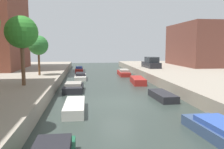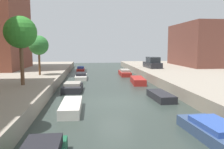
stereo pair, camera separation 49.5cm
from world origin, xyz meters
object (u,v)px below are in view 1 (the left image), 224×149
object	(u,v)px
moored_boat_left_5	(79,70)
moored_boat_right_5	(124,73)
parked_car	(151,63)
moored_boat_left_2	(75,107)
street_tree_3	(38,45)
street_tree_2	(22,33)
moored_boat_right_4	(138,81)
low_block_right	(207,45)
moored_boat_left_4	(81,76)
moored_boat_right_2	(222,131)
moored_boat_right_3	(163,96)
moored_boat_left_3	(73,88)

from	to	relation	value
moored_boat_left_5	moored_boat_right_5	bearing A→B (deg)	-40.85
parked_car	moored_boat_left_2	bearing A→B (deg)	-119.66
street_tree_3	parked_car	world-z (taller)	street_tree_3
parked_car	moored_boat_left_5	world-z (taller)	parked_car
street_tree_2	moored_boat_right_4	size ratio (longest dim) A/B	1.37
moored_boat_left_2	moored_boat_right_4	bearing A→B (deg)	57.62
low_block_right	parked_car	distance (m)	11.35
parked_car	moored_boat_left_4	size ratio (longest dim) A/B	1.06
moored_boat_left_4	street_tree_2	bearing A→B (deg)	-113.53
moored_boat_left_2	moored_boat_right_5	xyz separation A→B (m)	(6.29, 17.79, 0.08)
moored_boat_left_4	moored_boat_right_2	world-z (taller)	moored_boat_left_4
parked_car	moored_boat_right_2	xyz separation A→B (m)	(-3.87, -23.60, -1.33)
moored_boat_left_2	moored_boat_left_4	distance (m)	14.70
moored_boat_right_3	street_tree_3	bearing A→B (deg)	141.64
moored_boat_left_4	moored_boat_left_5	distance (m)	8.67
parked_car	moored_boat_left_3	xyz separation A→B (m)	(-10.91, -11.76, -1.32)
moored_boat_right_2	moored_boat_right_3	xyz separation A→B (m)	(-0.00, 7.69, -0.06)
low_block_right	moored_boat_left_5	bearing A→B (deg)	175.64
moored_boat_left_4	moored_boat_right_4	bearing A→B (deg)	-34.22
street_tree_2	street_tree_3	size ratio (longest dim) A/B	1.28
moored_boat_left_2	moored_boat_left_5	xyz separation A→B (m)	(-0.15, 23.36, 0.06)
moored_boat_left_4	moored_boat_right_2	xyz separation A→B (m)	(6.50, -19.77, -0.01)
street_tree_2	street_tree_3	bearing A→B (deg)	90.00
street_tree_2	moored_boat_left_3	size ratio (longest dim) A/B	1.58
moored_boat_right_5	moored_boat_right_2	bearing A→B (deg)	-89.03
moored_boat_right_2	moored_boat_right_4	xyz separation A→B (m)	(-0.11, 15.43, 0.01)
street_tree_2	street_tree_3	xyz separation A→B (m)	(0.00, 6.57, -0.95)
moored_boat_left_5	moored_boat_right_4	size ratio (longest dim) A/B	0.83
moored_boat_left_5	moored_boat_left_3	bearing A→B (deg)	-90.72
low_block_right	moored_boat_right_5	distance (m)	15.83
moored_boat_left_2	moored_boat_left_4	size ratio (longest dim) A/B	0.95
moored_boat_left_3	moored_boat_right_2	bearing A→B (deg)	-59.26
parked_car	moored_boat_left_3	distance (m)	16.10
moored_boat_right_3	moored_boat_right_4	world-z (taller)	moored_boat_right_4
moored_boat_right_2	moored_boat_right_4	distance (m)	15.43
street_tree_3	moored_boat_right_3	world-z (taller)	street_tree_3
street_tree_2	moored_boat_left_4	bearing A→B (deg)	66.47
moored_boat_left_2	moored_boat_right_3	bearing A→B (deg)	21.43
moored_boat_left_3	moored_boat_left_5	xyz separation A→B (m)	(0.21, 16.59, 0.01)
moored_boat_left_5	moored_boat_right_2	distance (m)	29.24
street_tree_3	moored_boat_left_4	bearing A→B (deg)	38.48
moored_boat_left_2	street_tree_3	bearing A→B (deg)	110.48
street_tree_2	moored_boat_left_3	distance (m)	6.52
moored_boat_left_3	moored_boat_right_5	bearing A→B (deg)	58.89
moored_boat_left_3	moored_boat_left_5	world-z (taller)	moored_boat_left_5
street_tree_3	moored_boat_left_2	size ratio (longest dim) A/B	1.11
parked_car	moored_boat_left_2	distance (m)	21.37
parked_car	moored_boat_right_3	world-z (taller)	parked_car
street_tree_3	moored_boat_right_4	bearing A→B (deg)	-4.59
parked_car	moored_boat_left_5	size ratio (longest dim) A/B	1.30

